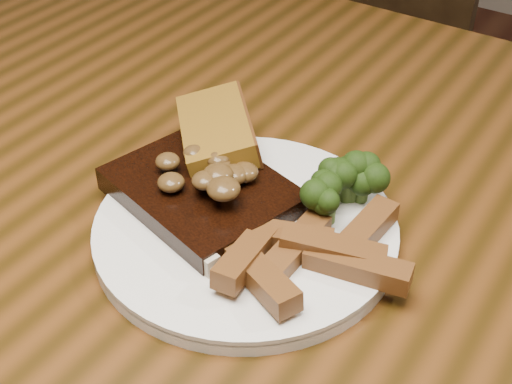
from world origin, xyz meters
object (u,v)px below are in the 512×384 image
Objects in this scene: potato_wedges at (310,258)px; steak at (202,192)px; dining_table at (263,287)px; garlic_bread at (217,148)px; plate at (246,231)px; chair_far at (358,124)px.

steak is at bearing 170.04° from potato_wedges.
potato_wedges is at bearing -33.93° from dining_table.
potato_wedges is at bearing 18.30° from garlic_bread.
plate is at bearing 167.64° from potato_wedges.
plate reaches higher than dining_table.
dining_table is 0.10m from plate.
steak is (-0.05, 0.01, 0.02)m from plate.
dining_table is at bearing 102.71° from chair_far.
steak is 0.12m from potato_wedges.
potato_wedges is (0.27, -0.67, 0.34)m from chair_far.
chair_far is at bearing 107.41° from dining_table.
chair_far is 0.75m from steak.
dining_table is 0.15m from potato_wedges.
garlic_bread is at bearing 151.32° from potato_wedges.
plate is 2.39× the size of potato_wedges.
chair_far reaches higher than plate.
potato_wedges is at bearing 107.09° from chair_far.
steak is 1.43× the size of potato_wedges.
garlic_bread is at bearing 139.72° from plate.
garlic_bread reaches higher than dining_table.
garlic_bread reaches higher than plate.
steak is at bearing -18.69° from garlic_bread.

